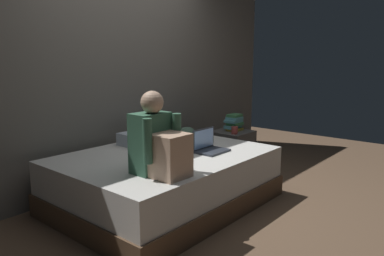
{
  "coord_description": "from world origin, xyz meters",
  "views": [
    {
      "loc": [
        -2.65,
        -2.12,
        1.41
      ],
      "look_at": [
        -0.03,
        0.1,
        0.76
      ],
      "focal_mm": 34.44,
      "sensor_mm": 36.0,
      "label": 1
    }
  ],
  "objects_px": {
    "person_sitting": "(158,143)",
    "mug": "(235,130)",
    "laptop": "(209,146)",
    "book_stack": "(234,123)",
    "nightstand": "(232,152)",
    "bed": "(165,179)",
    "clothes_pile": "(178,133)",
    "pillow": "(148,137)"
  },
  "relations": [
    {
      "from": "bed",
      "to": "person_sitting",
      "type": "relative_size",
      "value": 3.05
    },
    {
      "from": "person_sitting",
      "to": "book_stack",
      "type": "xyz_separation_m",
      "value": [
        1.83,
        0.51,
        -0.14
      ]
    },
    {
      "from": "mug",
      "to": "bed",
      "type": "bearing_deg",
      "value": 179.01
    },
    {
      "from": "bed",
      "to": "nightstand",
      "type": "relative_size",
      "value": 3.81
    },
    {
      "from": "mug",
      "to": "laptop",
      "type": "bearing_deg",
      "value": -163.08
    },
    {
      "from": "mug",
      "to": "clothes_pile",
      "type": "distance_m",
      "value": 0.69
    },
    {
      "from": "bed",
      "to": "pillow",
      "type": "distance_m",
      "value": 0.59
    },
    {
      "from": "person_sitting",
      "to": "book_stack",
      "type": "relative_size",
      "value": 2.9
    },
    {
      "from": "nightstand",
      "to": "mug",
      "type": "xyz_separation_m",
      "value": [
        -0.13,
        -0.12,
        0.31
      ]
    },
    {
      "from": "laptop",
      "to": "mug",
      "type": "distance_m",
      "value": 0.87
    },
    {
      "from": "laptop",
      "to": "pillow",
      "type": "relative_size",
      "value": 0.57
    },
    {
      "from": "book_stack",
      "to": "nightstand",
      "type": "bearing_deg",
      "value": -174.54
    },
    {
      "from": "laptop",
      "to": "book_stack",
      "type": "distance_m",
      "value": 1.08
    },
    {
      "from": "bed",
      "to": "person_sitting",
      "type": "distance_m",
      "value": 0.82
    },
    {
      "from": "person_sitting",
      "to": "bed",
      "type": "bearing_deg",
      "value": 40.08
    },
    {
      "from": "pillow",
      "to": "mug",
      "type": "xyz_separation_m",
      "value": [
        0.98,
        -0.47,
        -0.01
      ]
    },
    {
      "from": "laptop",
      "to": "mug",
      "type": "height_order",
      "value": "laptop"
    },
    {
      "from": "nightstand",
      "to": "person_sitting",
      "type": "distance_m",
      "value": 1.93
    },
    {
      "from": "person_sitting",
      "to": "mug",
      "type": "distance_m",
      "value": 1.71
    },
    {
      "from": "clothes_pile",
      "to": "laptop",
      "type": "bearing_deg",
      "value": -113.4
    },
    {
      "from": "laptop",
      "to": "clothes_pile",
      "type": "relative_size",
      "value": 0.9
    },
    {
      "from": "bed",
      "to": "mug",
      "type": "height_order",
      "value": "mug"
    },
    {
      "from": "laptop",
      "to": "clothes_pile",
      "type": "xyz_separation_m",
      "value": [
        0.29,
        0.68,
        -0.0
      ]
    },
    {
      "from": "book_stack",
      "to": "mug",
      "type": "relative_size",
      "value": 2.51
    },
    {
      "from": "book_stack",
      "to": "mug",
      "type": "height_order",
      "value": "book_stack"
    },
    {
      "from": "nightstand",
      "to": "laptop",
      "type": "distance_m",
      "value": 1.08
    },
    {
      "from": "bed",
      "to": "laptop",
      "type": "xyz_separation_m",
      "value": [
        0.34,
        -0.27,
        0.31
      ]
    },
    {
      "from": "bed",
      "to": "book_stack",
      "type": "relative_size",
      "value": 8.85
    },
    {
      "from": "laptop",
      "to": "book_stack",
      "type": "height_order",
      "value": "laptop"
    },
    {
      "from": "person_sitting",
      "to": "pillow",
      "type": "height_order",
      "value": "person_sitting"
    },
    {
      "from": "nightstand",
      "to": "clothes_pile",
      "type": "relative_size",
      "value": 1.48
    },
    {
      "from": "mug",
      "to": "clothes_pile",
      "type": "xyz_separation_m",
      "value": [
        -0.54,
        0.43,
        -0.0
      ]
    },
    {
      "from": "clothes_pile",
      "to": "book_stack",
      "type": "bearing_deg",
      "value": -22.93
    },
    {
      "from": "pillow",
      "to": "mug",
      "type": "bearing_deg",
      "value": -25.74
    },
    {
      "from": "nightstand",
      "to": "laptop",
      "type": "height_order",
      "value": "laptop"
    },
    {
      "from": "pillow",
      "to": "clothes_pile",
      "type": "xyz_separation_m",
      "value": [
        0.44,
        -0.05,
        -0.01
      ]
    },
    {
      "from": "bed",
      "to": "clothes_pile",
      "type": "distance_m",
      "value": 0.81
    },
    {
      "from": "book_stack",
      "to": "mug",
      "type": "xyz_separation_m",
      "value": [
        -0.17,
        -0.12,
        -0.06
      ]
    },
    {
      "from": "laptop",
      "to": "clothes_pile",
      "type": "height_order",
      "value": "laptop"
    },
    {
      "from": "laptop",
      "to": "book_stack",
      "type": "bearing_deg",
      "value": 20.57
    },
    {
      "from": "laptop",
      "to": "mug",
      "type": "xyz_separation_m",
      "value": [
        0.83,
        0.25,
        0.0
      ]
    },
    {
      "from": "book_stack",
      "to": "clothes_pile",
      "type": "xyz_separation_m",
      "value": [
        -0.71,
        0.3,
        -0.06
      ]
    }
  ]
}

